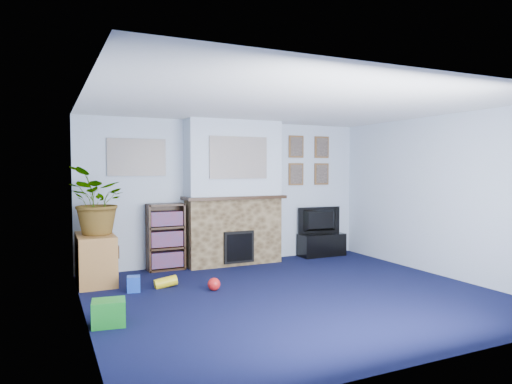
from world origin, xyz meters
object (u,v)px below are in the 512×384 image
tv_stand (322,244)px  sideboard (96,258)px  television (321,221)px  bookshelf (166,238)px

tv_stand → sideboard: (-3.97, -0.36, 0.12)m
television → bookshelf: bookshelf is taller
tv_stand → bookshelf: 2.89m
bookshelf → television: bearing=-1.1°
tv_stand → television: size_ratio=1.01×
television → sideboard: television is taller
tv_stand → television: (0.00, 0.02, 0.42)m
television → sideboard: size_ratio=0.95×
tv_stand → sideboard: sideboard is taller
tv_stand → bookshelf: size_ratio=0.82×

